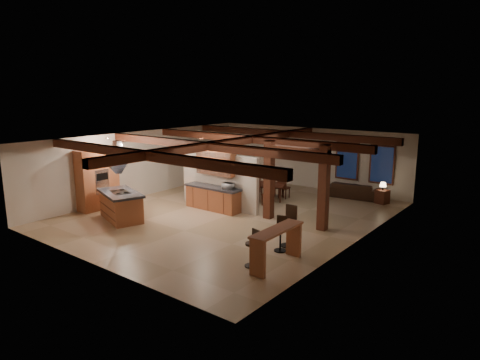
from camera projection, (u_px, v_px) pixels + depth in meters
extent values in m
plane|color=tan|center=(231.00, 214.00, 16.32)|extent=(12.00, 12.00, 0.00)
plane|color=beige|center=(309.00, 158.00, 20.66)|extent=(10.00, 0.00, 10.00)
plane|color=beige|center=(89.00, 213.00, 11.39)|extent=(10.00, 0.00, 10.00)
plane|color=beige|center=(144.00, 163.00, 19.03)|extent=(0.00, 12.00, 12.00)
plane|color=beige|center=(358.00, 197.00, 13.02)|extent=(0.00, 12.00, 12.00)
plane|color=#3D1E13|center=(230.00, 139.00, 15.72)|extent=(12.00, 12.00, 0.00)
cube|color=#3F170F|center=(145.00, 155.00, 12.66)|extent=(10.00, 0.25, 0.28)
cube|color=#3F170F|center=(207.00, 146.00, 14.75)|extent=(10.00, 0.25, 0.28)
cube|color=#3F170F|center=(251.00, 139.00, 16.76)|extent=(10.00, 0.25, 0.28)
cube|color=#3F170F|center=(288.00, 134.00, 18.84)|extent=(10.00, 0.25, 0.28)
cube|color=#3F170F|center=(230.00, 142.00, 15.75)|extent=(0.28, 12.00, 0.28)
cube|color=#3F170F|center=(269.00, 180.00, 15.57)|extent=(0.30, 0.30, 2.90)
cube|color=#3F170F|center=(324.00, 188.00, 14.25)|extent=(0.30, 0.30, 2.90)
cube|color=#3F170F|center=(296.00, 151.00, 14.67)|extent=(2.50, 0.28, 0.28)
cube|color=beige|center=(219.00, 181.00, 17.08)|extent=(3.80, 0.18, 2.20)
cube|color=#975230|center=(97.00, 179.00, 16.87)|extent=(0.64, 1.60, 2.40)
cube|color=silver|center=(102.00, 182.00, 16.70)|extent=(0.06, 0.62, 0.95)
cube|color=black|center=(102.00, 177.00, 16.64)|extent=(0.01, 0.50, 0.28)
cube|color=#975230|center=(213.00, 199.00, 16.92)|extent=(2.40, 0.60, 0.86)
cube|color=black|center=(213.00, 187.00, 16.82)|extent=(2.50, 0.66, 0.08)
cube|color=#975230|center=(216.00, 163.00, 16.79)|extent=(1.80, 0.34, 0.95)
cube|color=silver|center=(213.00, 163.00, 16.65)|extent=(1.74, 0.02, 0.90)
pyramid|color=silver|center=(119.00, 173.00, 15.34)|extent=(1.10, 1.10, 0.45)
cube|color=silver|center=(118.00, 151.00, 15.17)|extent=(0.26, 0.22, 0.73)
cube|color=#3F170F|center=(347.00, 161.00, 19.40)|extent=(1.10, 0.05, 1.70)
cube|color=black|center=(347.00, 161.00, 19.38)|extent=(0.95, 0.02, 1.55)
cube|color=#3F170F|center=(382.00, 165.00, 18.44)|extent=(1.10, 0.05, 1.70)
cube|color=black|center=(382.00, 165.00, 18.42)|extent=(0.95, 0.02, 1.55)
cube|color=#3F170F|center=(282.00, 150.00, 21.46)|extent=(0.65, 0.04, 0.85)
cube|color=#25582B|center=(282.00, 150.00, 21.44)|extent=(0.55, 0.01, 0.75)
cylinder|color=silver|center=(124.00, 141.00, 15.13)|extent=(0.16, 0.16, 0.03)
cylinder|color=silver|center=(201.00, 139.00, 15.95)|extent=(0.16, 0.16, 0.03)
cylinder|color=silver|center=(107.00, 138.00, 16.20)|extent=(0.16, 0.16, 0.03)
cube|color=#975230|center=(121.00, 207.00, 15.60)|extent=(2.20, 1.59, 0.95)
cube|color=black|center=(120.00, 193.00, 15.49)|extent=(2.37, 1.76, 0.09)
cube|color=black|center=(120.00, 192.00, 15.48)|extent=(0.96, 0.79, 0.02)
imported|color=#3F1A0F|center=(262.00, 191.00, 18.55)|extent=(2.20, 1.76, 0.68)
imported|color=black|center=(354.00, 190.00, 18.83)|extent=(2.37, 1.16, 0.67)
imported|color=silver|center=(228.00, 186.00, 16.31)|extent=(0.48, 0.37, 0.24)
cube|color=#975230|center=(277.00, 230.00, 11.36)|extent=(0.51, 1.99, 0.06)
cube|color=#975230|center=(258.00, 258.00, 10.78)|extent=(0.45, 0.10, 0.99)
cube|color=#975230|center=(294.00, 239.00, 12.16)|extent=(0.45, 0.10, 0.99)
cube|color=#3F170F|center=(382.00, 197.00, 17.85)|extent=(0.56, 0.56, 0.57)
cylinder|color=black|center=(383.00, 188.00, 17.78)|extent=(0.06, 0.06, 0.16)
cone|color=#FFD499|center=(383.00, 184.00, 17.75)|extent=(0.28, 0.28, 0.18)
cylinder|color=black|center=(251.00, 244.00, 11.38)|extent=(0.32, 0.32, 0.06)
cube|color=black|center=(256.00, 236.00, 11.42)|extent=(0.30, 0.12, 0.35)
cylinder|color=black|center=(251.00, 255.00, 11.45)|extent=(0.05, 0.05, 0.62)
cylinder|color=black|center=(251.00, 266.00, 11.51)|extent=(0.35, 0.35, 0.03)
cylinder|color=black|center=(280.00, 230.00, 12.47)|extent=(0.33, 0.33, 0.06)
cube|color=black|center=(282.00, 221.00, 12.57)|extent=(0.31, 0.13, 0.37)
cylinder|color=black|center=(280.00, 240.00, 12.54)|extent=(0.05, 0.05, 0.64)
cylinder|color=black|center=(280.00, 250.00, 12.60)|extent=(0.37, 0.37, 0.03)
cylinder|color=black|center=(288.00, 221.00, 12.83)|extent=(0.40, 0.40, 0.08)
cube|color=black|center=(291.00, 212.00, 12.93)|extent=(0.37, 0.06, 0.44)
cylinder|color=black|center=(288.00, 234.00, 12.92)|extent=(0.07, 0.07, 0.77)
cylinder|color=black|center=(288.00, 245.00, 12.99)|extent=(0.44, 0.44, 0.03)
cube|color=#3F170F|center=(239.00, 190.00, 18.33)|extent=(0.46, 0.46, 0.06)
cube|color=#3F170F|center=(242.00, 180.00, 18.43)|extent=(0.43, 0.08, 0.76)
cylinder|color=#3F170F|center=(234.00, 196.00, 18.33)|extent=(0.05, 0.05, 0.43)
cylinder|color=#3F170F|center=(240.00, 197.00, 18.15)|extent=(0.05, 0.05, 0.43)
cylinder|color=#3F170F|center=(238.00, 194.00, 18.61)|extent=(0.05, 0.05, 0.43)
cylinder|color=#3F170F|center=(245.00, 195.00, 18.43)|extent=(0.05, 0.05, 0.43)
cube|color=#3F170F|center=(256.00, 184.00, 19.49)|extent=(0.46, 0.46, 0.06)
cube|color=#3F170F|center=(254.00, 177.00, 19.24)|extent=(0.43, 0.08, 0.76)
cylinder|color=#3F170F|center=(262.00, 189.00, 19.59)|extent=(0.05, 0.05, 0.43)
cylinder|color=#3F170F|center=(255.00, 188.00, 19.78)|extent=(0.05, 0.05, 0.43)
cylinder|color=#3F170F|center=(258.00, 190.00, 19.31)|extent=(0.05, 0.05, 0.43)
cylinder|color=#3F170F|center=(251.00, 189.00, 19.49)|extent=(0.05, 0.05, 0.43)
cube|color=#3F170F|center=(253.00, 192.00, 17.95)|extent=(0.46, 0.46, 0.06)
cube|color=#3F170F|center=(256.00, 182.00, 18.04)|extent=(0.43, 0.08, 0.76)
cylinder|color=#3F170F|center=(248.00, 198.00, 17.95)|extent=(0.05, 0.05, 0.43)
cylinder|color=#3F170F|center=(255.00, 199.00, 17.76)|extent=(0.05, 0.05, 0.43)
cylinder|color=#3F170F|center=(252.00, 196.00, 18.23)|extent=(0.05, 0.05, 0.43)
cylinder|color=#3F170F|center=(259.00, 197.00, 18.05)|extent=(0.05, 0.05, 0.43)
cube|color=#3F170F|center=(270.00, 186.00, 19.11)|extent=(0.46, 0.46, 0.06)
cube|color=#3F170F|center=(268.00, 178.00, 18.86)|extent=(0.43, 0.08, 0.76)
cylinder|color=#3F170F|center=(275.00, 191.00, 19.21)|extent=(0.05, 0.05, 0.43)
cylinder|color=#3F170F|center=(268.00, 190.00, 19.39)|extent=(0.05, 0.05, 0.43)
cylinder|color=#3F170F|center=(271.00, 192.00, 18.93)|extent=(0.05, 0.05, 0.43)
cylinder|color=#3F170F|center=(265.00, 191.00, 19.11)|extent=(0.05, 0.05, 0.43)
cube|color=#3F170F|center=(268.00, 194.00, 17.56)|extent=(0.46, 0.46, 0.06)
cube|color=#3F170F|center=(271.00, 184.00, 17.66)|extent=(0.43, 0.08, 0.76)
cylinder|color=#3F170F|center=(262.00, 200.00, 17.57)|extent=(0.05, 0.05, 0.43)
cylinder|color=#3F170F|center=(270.00, 201.00, 17.38)|extent=(0.05, 0.05, 0.43)
cylinder|color=#3F170F|center=(266.00, 199.00, 17.85)|extent=(0.05, 0.05, 0.43)
cylinder|color=#3F170F|center=(274.00, 200.00, 17.66)|extent=(0.05, 0.05, 0.43)
cube|color=#3F170F|center=(284.00, 188.00, 18.73)|extent=(0.46, 0.46, 0.06)
cube|color=#3F170F|center=(282.00, 180.00, 18.47)|extent=(0.43, 0.08, 0.76)
cylinder|color=#3F170F|center=(289.00, 193.00, 18.83)|extent=(0.05, 0.05, 0.43)
cylinder|color=#3F170F|center=(282.00, 192.00, 19.01)|extent=(0.05, 0.05, 0.43)
cylinder|color=#3F170F|center=(286.00, 194.00, 18.54)|extent=(0.05, 0.05, 0.43)
cylinder|color=#3F170F|center=(279.00, 193.00, 18.73)|extent=(0.05, 0.05, 0.43)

